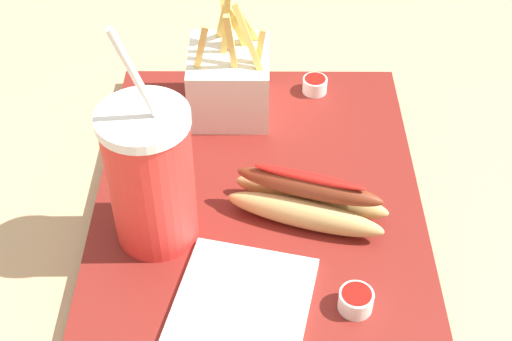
% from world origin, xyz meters
% --- Properties ---
extents(ground_plane, '(2.40, 2.40, 0.02)m').
position_xyz_m(ground_plane, '(0.00, 0.00, -0.01)').
color(ground_plane, tan).
extents(food_tray, '(0.44, 0.35, 0.02)m').
position_xyz_m(food_tray, '(0.00, 0.00, 0.01)').
color(food_tray, maroon).
rests_on(food_tray, ground_plane).
extents(soda_cup, '(0.09, 0.09, 0.25)m').
position_xyz_m(soda_cup, '(0.06, -0.10, 0.10)').
color(soda_cup, red).
rests_on(soda_cup, food_tray).
extents(fries_basket, '(0.10, 0.09, 0.16)m').
position_xyz_m(fries_basket, '(-0.14, -0.03, 0.06)').
color(fries_basket, white).
rests_on(fries_basket, food_tray).
extents(hot_dog_1, '(0.10, 0.17, 0.06)m').
position_xyz_m(hot_dog_1, '(0.04, 0.05, 0.04)').
color(hot_dog_1, tan).
rests_on(hot_dog_1, food_tray).
extents(ketchup_cup_1, '(0.03, 0.03, 0.02)m').
position_xyz_m(ketchup_cup_1, '(0.15, 0.09, 0.03)').
color(ketchup_cup_1, white).
rests_on(ketchup_cup_1, food_tray).
extents(ketchup_cup_2, '(0.03, 0.03, 0.02)m').
position_xyz_m(ketchup_cup_2, '(-0.18, 0.07, 0.03)').
color(ketchup_cup_2, white).
rests_on(ketchup_cup_2, food_tray).
extents(napkin_stack, '(0.15, 0.15, 0.01)m').
position_xyz_m(napkin_stack, '(0.15, -0.01, 0.02)').
color(napkin_stack, white).
rests_on(napkin_stack, food_tray).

